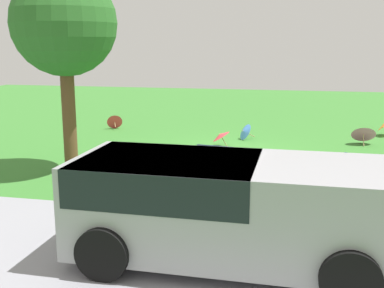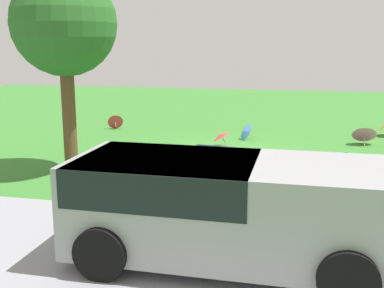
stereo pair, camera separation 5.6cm
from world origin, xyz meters
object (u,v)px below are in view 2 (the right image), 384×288
at_px(parasol_blue_1, 245,131).
at_px(parasol_pink_1, 364,133).
at_px(parasol_blue_0, 358,161).
at_px(van_dark, 218,202).
at_px(parasol_red_0, 221,135).
at_px(parasol_red_2, 115,121).
at_px(shade_tree, 64,25).
at_px(parasol_blue_3, 339,172).
at_px(park_bench, 231,164).

xyz_separation_m(parasol_blue_1, parasol_pink_1, (-3.81, -0.08, 0.09)).
distance_m(parasol_blue_0, parasol_pink_1, 3.77).
bearing_deg(parasol_pink_1, van_dark, 70.75).
distance_m(parasol_red_0, parasol_blue_1, 1.41).
height_order(parasol_red_0, parasol_red_2, parasol_red_2).
height_order(van_dark, parasol_blue_1, van_dark).
relative_size(parasol_blue_1, parasol_pink_1, 0.89).
xyz_separation_m(van_dark, parasol_pink_1, (-3.22, -9.22, -0.54)).
xyz_separation_m(shade_tree, parasol_blue_0, (-7.06, -1.29, -3.28)).
bearing_deg(parasol_blue_3, parasol_blue_1, -60.40).
distance_m(parasol_red_0, parasol_blue_3, 4.74).
relative_size(park_bench, parasol_pink_1, 2.16).
xyz_separation_m(park_bench, parasol_red_2, (5.28, -6.29, -0.18)).
relative_size(park_bench, parasol_red_0, 2.65).
bearing_deg(parasol_blue_1, parasol_blue_0, 131.36).
relative_size(parasol_blue_3, parasol_red_2, 1.19).
xyz_separation_m(parasol_red_0, parasol_pink_1, (-4.41, -1.35, 0.01)).
distance_m(parasol_red_0, parasol_pink_1, 4.61).
relative_size(shade_tree, parasol_blue_1, 7.21).
bearing_deg(shade_tree, parasol_blue_1, -127.94).
relative_size(parasol_blue_0, parasol_blue_1, 1.43).
distance_m(parasol_blue_3, parasol_pink_1, 4.91).
xyz_separation_m(van_dark, parasol_red_2, (5.61, -10.22, -0.63)).
distance_m(shade_tree, parasol_blue_3, 7.31).
bearing_deg(park_bench, shade_tree, -3.78).
bearing_deg(park_bench, parasol_red_0, -77.61).
relative_size(shade_tree, parasol_red_0, 7.86).
relative_size(parasol_red_0, parasol_red_2, 0.94).
xyz_separation_m(van_dark, parasol_red_0, (1.19, -7.87, -0.55)).
distance_m(parasol_blue_3, parasol_red_2, 9.62).
height_order(van_dark, parasol_blue_0, van_dark).
height_order(shade_tree, parasol_red_2, shade_tree).
bearing_deg(parasol_blue_0, parasol_pink_1, -99.09).
distance_m(van_dark, park_bench, 3.97).
bearing_deg(parasol_red_2, parasol_pink_1, 173.53).
bearing_deg(parasol_blue_0, parasol_red_0, -31.89).
distance_m(shade_tree, parasol_blue_1, 7.09).
relative_size(parasol_red_0, parasol_pink_1, 0.82).
relative_size(parasol_blue_0, parasol_red_0, 1.56).
bearing_deg(parasol_red_2, parasol_blue_3, 143.09).
relative_size(parasol_blue_0, parasol_blue_3, 1.23).
bearing_deg(shade_tree, van_dark, 136.52).
distance_m(parasol_blue_0, parasol_red_2, 9.50).
distance_m(van_dark, parasol_pink_1, 9.78).
xyz_separation_m(parasol_blue_0, parasol_blue_1, (3.21, -3.65, -0.05)).
height_order(parasol_red_0, parasol_blue_1, parasol_red_0).
xyz_separation_m(parasol_blue_1, parasol_red_2, (5.03, -1.08, 0.01)).
height_order(park_bench, parasol_red_0, park_bench).
distance_m(park_bench, parasol_blue_3, 2.47).
bearing_deg(parasol_pink_1, parasol_red_0, 16.99).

